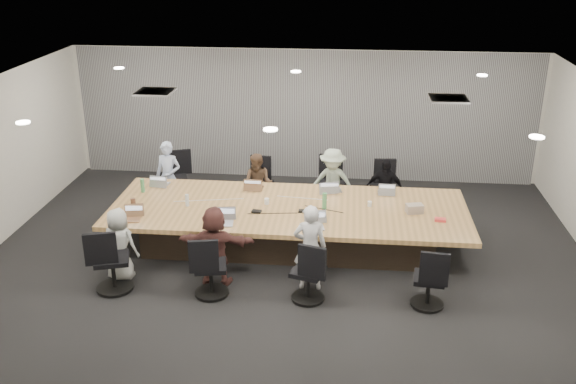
# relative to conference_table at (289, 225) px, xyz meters

# --- Properties ---
(floor) EXTENTS (10.00, 8.00, 0.00)m
(floor) POSITION_rel_conference_table_xyz_m (0.00, -0.50, -0.40)
(floor) COLOR black
(floor) RESTS_ON ground
(ceiling) EXTENTS (10.00, 8.00, 0.00)m
(ceiling) POSITION_rel_conference_table_xyz_m (0.00, -0.50, 2.40)
(ceiling) COLOR white
(ceiling) RESTS_ON wall_back
(wall_back) EXTENTS (10.00, 0.00, 2.80)m
(wall_back) POSITION_rel_conference_table_xyz_m (0.00, 3.50, 1.00)
(wall_back) COLOR beige
(wall_back) RESTS_ON ground
(wall_front) EXTENTS (10.00, 0.00, 2.80)m
(wall_front) POSITION_rel_conference_table_xyz_m (0.00, -4.50, 1.00)
(wall_front) COLOR beige
(wall_front) RESTS_ON ground
(curtain) EXTENTS (9.80, 0.04, 2.80)m
(curtain) POSITION_rel_conference_table_xyz_m (0.00, 3.42, 1.00)
(curtain) COLOR gray
(curtain) RESTS_ON ground
(conference_table) EXTENTS (6.00, 2.20, 0.74)m
(conference_table) POSITION_rel_conference_table_xyz_m (0.00, 0.00, 0.00)
(conference_table) COLOR #31261C
(conference_table) RESTS_ON ground
(chair_0) EXTENTS (0.75, 0.75, 0.88)m
(chair_0) POSITION_rel_conference_table_xyz_m (-2.45, 1.70, 0.04)
(chair_0) COLOR black
(chair_0) RESTS_ON ground
(chair_1) EXTENTS (0.57, 0.57, 0.76)m
(chair_1) POSITION_rel_conference_table_xyz_m (-0.71, 1.70, -0.02)
(chair_1) COLOR black
(chair_1) RESTS_ON ground
(chair_2) EXTENTS (0.70, 0.70, 0.86)m
(chair_2) POSITION_rel_conference_table_xyz_m (0.69, 1.70, 0.03)
(chair_2) COLOR black
(chair_2) RESTS_ON ground
(chair_3) EXTENTS (0.58, 0.58, 0.79)m
(chair_3) POSITION_rel_conference_table_xyz_m (1.66, 1.70, -0.01)
(chair_3) COLOR black
(chair_3) RESTS_ON ground
(chair_4) EXTENTS (0.73, 0.73, 0.87)m
(chair_4) POSITION_rel_conference_table_xyz_m (-2.48, -1.70, 0.03)
(chair_4) COLOR black
(chair_4) RESTS_ON ground
(chair_5) EXTENTS (0.63, 0.63, 0.80)m
(chair_5) POSITION_rel_conference_table_xyz_m (-0.99, -1.70, -0.00)
(chair_5) COLOR black
(chair_5) RESTS_ON ground
(chair_6) EXTENTS (0.65, 0.65, 0.77)m
(chair_6) POSITION_rel_conference_table_xyz_m (0.45, -1.70, -0.02)
(chair_6) COLOR black
(chair_6) RESTS_ON ground
(chair_7) EXTENTS (0.56, 0.56, 0.75)m
(chair_7) POSITION_rel_conference_table_xyz_m (2.19, -1.70, -0.03)
(chair_7) COLOR black
(chair_7) RESTS_ON ground
(person_0) EXTENTS (0.54, 0.39, 1.38)m
(person_0) POSITION_rel_conference_table_xyz_m (-2.45, 1.35, 0.29)
(person_0) COLOR #AABADD
(person_0) RESTS_ON ground
(laptop_0) EXTENTS (0.35, 0.26, 0.02)m
(laptop_0) POSITION_rel_conference_table_xyz_m (-2.45, 0.80, 0.35)
(laptop_0) COLOR #B2B2B7
(laptop_0) RESTS_ON conference_table
(person_1) EXTENTS (0.66, 0.56, 1.19)m
(person_1) POSITION_rel_conference_table_xyz_m (-0.71, 1.35, 0.20)
(person_1) COLOR brown
(person_1) RESTS_ON ground
(laptop_1) EXTENTS (0.34, 0.24, 0.02)m
(laptop_1) POSITION_rel_conference_table_xyz_m (-0.71, 0.80, 0.35)
(laptop_1) COLOR #8C6647
(laptop_1) RESTS_ON conference_table
(person_2) EXTENTS (0.94, 0.65, 1.34)m
(person_2) POSITION_rel_conference_table_xyz_m (0.69, 1.35, 0.27)
(person_2) COLOR #97A994
(person_2) RESTS_ON ground
(laptop_2) EXTENTS (0.40, 0.31, 0.02)m
(laptop_2) POSITION_rel_conference_table_xyz_m (0.69, 0.80, 0.35)
(laptop_2) COLOR #B2B2B7
(laptop_2) RESTS_ON conference_table
(person_3) EXTENTS (0.72, 0.36, 1.19)m
(person_3) POSITION_rel_conference_table_xyz_m (1.66, 1.35, 0.19)
(person_3) COLOR black
(person_3) RESTS_ON ground
(laptop_3) EXTENTS (0.30, 0.21, 0.02)m
(laptop_3) POSITION_rel_conference_table_xyz_m (1.66, 0.80, 0.35)
(laptop_3) COLOR #B2B2B7
(laptop_3) RESTS_ON conference_table
(person_4) EXTENTS (0.63, 0.47, 1.17)m
(person_4) POSITION_rel_conference_table_xyz_m (-2.48, -1.35, 0.18)
(person_4) COLOR #ABAEAA
(person_4) RESTS_ON ground
(laptop_4) EXTENTS (0.34, 0.26, 0.02)m
(laptop_4) POSITION_rel_conference_table_xyz_m (-2.48, -0.80, 0.35)
(laptop_4) COLOR #8C6647
(laptop_4) RESTS_ON conference_table
(person_5) EXTENTS (1.18, 0.38, 1.27)m
(person_5) POSITION_rel_conference_table_xyz_m (-0.99, -1.35, 0.23)
(person_5) COLOR #562E2B
(person_5) RESTS_ON ground
(laptop_5) EXTENTS (0.38, 0.28, 0.02)m
(laptop_5) POSITION_rel_conference_table_xyz_m (-0.99, -0.80, 0.35)
(laptop_5) COLOR #B2B2B7
(laptop_5) RESTS_ON conference_table
(person_6) EXTENTS (0.52, 0.36, 1.36)m
(person_6) POSITION_rel_conference_table_xyz_m (0.45, -1.35, 0.28)
(person_6) COLOR silver
(person_6) RESTS_ON ground
(laptop_6) EXTENTS (0.40, 0.31, 0.02)m
(laptop_6) POSITION_rel_conference_table_xyz_m (0.45, -0.80, 0.35)
(laptop_6) COLOR #B2B2B7
(laptop_6) RESTS_ON conference_table
(bottle_green_left) EXTENTS (0.07, 0.07, 0.25)m
(bottle_green_left) POSITION_rel_conference_table_xyz_m (-2.65, 0.41, 0.46)
(bottle_green_left) COLOR #4A9459
(bottle_green_left) RESTS_ON conference_table
(bottle_green_right) EXTENTS (0.09, 0.09, 0.28)m
(bottle_green_right) POSITION_rel_conference_table_xyz_m (0.60, -0.01, 0.48)
(bottle_green_right) COLOR #4A9459
(bottle_green_right) RESTS_ON conference_table
(bottle_clear) EXTENTS (0.08, 0.08, 0.21)m
(bottle_clear) POSITION_rel_conference_table_xyz_m (-1.71, -0.13, 0.44)
(bottle_clear) COLOR silver
(bottle_clear) RESTS_ON conference_table
(cup_white_far) EXTENTS (0.10, 0.10, 0.10)m
(cup_white_far) POSITION_rel_conference_table_xyz_m (-0.38, 0.08, 0.39)
(cup_white_far) COLOR white
(cup_white_far) RESTS_ON conference_table
(cup_white_near) EXTENTS (0.09, 0.09, 0.09)m
(cup_white_near) POSITION_rel_conference_table_xyz_m (1.36, 0.16, 0.38)
(cup_white_near) COLOR white
(cup_white_near) RESTS_ON conference_table
(mug_brown) EXTENTS (0.09, 0.09, 0.10)m
(mug_brown) POSITION_rel_conference_table_xyz_m (-2.65, -0.13, 0.39)
(mug_brown) COLOR brown
(mug_brown) RESTS_ON conference_table
(mic_left) EXTENTS (0.17, 0.13, 0.03)m
(mic_left) POSITION_rel_conference_table_xyz_m (-0.51, -0.28, 0.35)
(mic_left) COLOR black
(mic_left) RESTS_ON conference_table
(mic_right) EXTENTS (0.16, 0.11, 0.03)m
(mic_right) POSITION_rel_conference_table_xyz_m (0.26, -0.19, 0.35)
(mic_right) COLOR black
(mic_right) RESTS_ON conference_table
(stapler) EXTENTS (0.16, 0.09, 0.06)m
(stapler) POSITION_rel_conference_table_xyz_m (0.52, -0.54, 0.37)
(stapler) COLOR black
(stapler) RESTS_ON conference_table
(canvas_bag) EXTENTS (0.30, 0.23, 0.15)m
(canvas_bag) POSITION_rel_conference_table_xyz_m (2.09, -0.04, 0.41)
(canvas_bag) COLOR #A1907F
(canvas_bag) RESTS_ON conference_table
(snack_packet) EXTENTS (0.19, 0.14, 0.04)m
(snack_packet) POSITION_rel_conference_table_xyz_m (2.48, -0.32, 0.36)
(snack_packet) COLOR #E53D3A
(snack_packet) RESTS_ON conference_table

